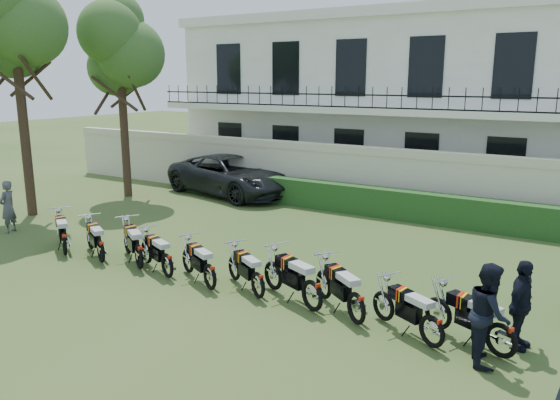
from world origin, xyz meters
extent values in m
plane|color=#355321|center=(0.00, 0.00, 0.00)|extent=(100.00, 100.00, 0.00)
cube|color=beige|center=(0.00, 8.00, 1.00)|extent=(30.00, 0.30, 2.00)
cube|color=beige|center=(0.00, 8.00, 2.15)|extent=(30.00, 0.35, 0.30)
cube|color=#174119|center=(1.00, 7.20, 0.50)|extent=(18.00, 0.60, 1.00)
cube|color=white|center=(0.00, 14.00, 3.50)|extent=(20.00, 8.00, 7.00)
cube|color=white|center=(0.00, 14.00, 7.20)|extent=(20.40, 8.40, 0.40)
cube|color=white|center=(0.00, 9.30, 3.50)|extent=(20.00, 1.40, 0.25)
cube|color=black|center=(0.00, 8.65, 4.10)|extent=(20.00, 0.05, 0.05)
cube|color=black|center=(0.00, 8.65, 3.65)|extent=(20.00, 0.05, 0.05)
cube|color=black|center=(-7.50, 10.02, 1.60)|extent=(1.30, 0.12, 2.20)
cube|color=black|center=(-7.50, 10.02, 5.10)|extent=(1.30, 0.12, 2.20)
cube|color=black|center=(-4.50, 10.02, 1.60)|extent=(1.30, 0.12, 2.20)
cube|color=black|center=(-4.50, 10.02, 5.10)|extent=(1.30, 0.12, 2.20)
cube|color=black|center=(-1.50, 10.02, 1.60)|extent=(1.30, 0.12, 2.20)
cube|color=black|center=(-1.50, 10.02, 5.10)|extent=(1.30, 0.12, 2.20)
cube|color=black|center=(1.50, 10.02, 1.60)|extent=(1.30, 0.12, 2.20)
cube|color=black|center=(1.50, 10.02, 5.10)|extent=(1.30, 0.12, 2.20)
cube|color=black|center=(4.50, 10.02, 1.60)|extent=(1.30, 0.12, 2.20)
cube|color=black|center=(4.50, 10.02, 5.10)|extent=(1.30, 0.12, 2.20)
cylinder|color=#473323|center=(-9.50, 1.00, 2.97)|extent=(0.32, 0.32, 5.95)
sphere|color=#365923|center=(-9.10, 1.20, 6.38)|extent=(2.60, 2.60, 2.60)
sphere|color=#365923|center=(-10.10, 1.30, 5.78)|extent=(2.20, 2.20, 2.20)
cylinder|color=#473323|center=(-9.00, 5.00, 2.62)|extent=(0.32, 0.32, 5.25)
sphere|color=#365923|center=(-8.60, 5.20, 5.62)|extent=(2.60, 2.60, 2.60)
sphere|color=#365923|center=(-9.60, 5.30, 5.10)|extent=(2.20, 2.20, 2.20)
sphere|color=#365923|center=(-8.90, 4.50, 6.38)|extent=(2.40, 2.40, 2.40)
sphere|color=#365923|center=(-9.00, 5.00, 6.90)|extent=(2.00, 2.00, 2.00)
torus|color=black|center=(-4.06, -1.74, 0.31)|extent=(0.58, 0.42, 0.63)
torus|color=black|center=(-5.19, -1.01, 0.31)|extent=(0.58, 0.42, 0.63)
cube|color=black|center=(-4.58, -1.40, 0.47)|extent=(0.58, 0.47, 0.31)
cube|color=black|center=(-4.78, -1.27, 0.75)|extent=(0.54, 0.48, 0.23)
cube|color=red|center=(-4.78, -1.27, 0.76)|extent=(0.14, 0.29, 0.24)
cube|color=yellow|center=(-4.73, -1.30, 0.76)|extent=(0.11, 0.28, 0.24)
cube|color=#BEBEBE|center=(-4.35, -1.55, 0.79)|extent=(0.61, 0.52, 0.12)
cylinder|color=silver|center=(-5.06, -1.09, 1.06)|extent=(0.36, 0.54, 0.03)
torus|color=black|center=(-2.74, -1.57, 0.30)|extent=(0.58, 0.37, 0.61)
torus|color=black|center=(-3.89, -0.95, 0.30)|extent=(0.58, 0.37, 0.61)
cube|color=black|center=(-3.27, -1.29, 0.45)|extent=(0.57, 0.42, 0.30)
cube|color=black|center=(-3.48, -1.18, 0.72)|extent=(0.52, 0.44, 0.22)
cube|color=red|center=(-3.48, -1.18, 0.73)|extent=(0.12, 0.28, 0.23)
cube|color=yellow|center=(-3.42, -1.20, 0.73)|extent=(0.09, 0.28, 0.23)
cube|color=#BEBEBE|center=(-3.03, -1.41, 0.76)|extent=(0.60, 0.47, 0.12)
cylinder|color=silver|center=(-3.76, -1.02, 1.02)|extent=(0.31, 0.54, 0.03)
torus|color=black|center=(-1.50, -1.48, 0.32)|extent=(0.60, 0.42, 0.65)
torus|color=black|center=(-2.68, -0.75, 0.32)|extent=(0.60, 0.42, 0.65)
cube|color=black|center=(-2.05, -1.14, 0.48)|extent=(0.60, 0.47, 0.32)
cube|color=black|center=(-2.26, -1.01, 0.77)|extent=(0.55, 0.49, 0.23)
cube|color=red|center=(-2.26, -1.01, 0.78)|extent=(0.14, 0.30, 0.24)
cube|color=yellow|center=(-2.20, -1.05, 0.78)|extent=(0.11, 0.29, 0.24)
cube|color=#BEBEBE|center=(-1.80, -1.29, 0.81)|extent=(0.63, 0.53, 0.13)
cylinder|color=silver|center=(-2.54, -0.83, 1.08)|extent=(0.36, 0.56, 0.03)
torus|color=black|center=(-0.49, -1.44, 0.30)|extent=(0.59, 0.32, 0.60)
torus|color=black|center=(-1.67, -0.94, 0.30)|extent=(0.59, 0.32, 0.60)
cube|color=black|center=(-1.04, -1.21, 0.44)|extent=(0.57, 0.38, 0.30)
cube|color=black|center=(-1.25, -1.12, 0.71)|extent=(0.51, 0.41, 0.22)
cube|color=red|center=(-1.25, -1.12, 0.72)|extent=(0.09, 0.27, 0.23)
cube|color=yellow|center=(-1.19, -1.14, 0.72)|extent=(0.06, 0.27, 0.23)
cube|color=#BEBEBE|center=(-0.79, -1.31, 0.75)|extent=(0.59, 0.43, 0.12)
cylinder|color=silver|center=(-1.54, -0.99, 1.01)|extent=(0.26, 0.56, 0.03)
torus|color=black|center=(0.84, -1.54, 0.30)|extent=(0.58, 0.35, 0.60)
torus|color=black|center=(-0.31, -0.96, 0.30)|extent=(0.58, 0.35, 0.60)
cube|color=black|center=(0.31, -1.27, 0.45)|extent=(0.57, 0.41, 0.30)
cube|color=black|center=(0.10, -1.17, 0.71)|extent=(0.51, 0.43, 0.22)
cube|color=red|center=(0.10, -1.17, 0.72)|extent=(0.11, 0.28, 0.23)
cube|color=yellow|center=(0.16, -1.20, 0.72)|extent=(0.08, 0.27, 0.23)
cube|color=#BEBEBE|center=(0.55, -1.40, 0.75)|extent=(0.59, 0.46, 0.12)
cylinder|color=silver|center=(-0.18, -1.03, 1.01)|extent=(0.30, 0.54, 0.03)
torus|color=black|center=(2.00, -1.40, 0.29)|extent=(0.55, 0.37, 0.59)
torus|color=black|center=(0.92, -0.78, 0.29)|extent=(0.55, 0.37, 0.59)
cube|color=black|center=(1.50, -1.11, 0.43)|extent=(0.55, 0.42, 0.29)
cube|color=black|center=(1.31, -1.00, 0.70)|extent=(0.50, 0.43, 0.21)
cube|color=red|center=(1.31, -1.00, 0.71)|extent=(0.12, 0.27, 0.22)
cube|color=yellow|center=(1.36, -1.03, 0.71)|extent=(0.09, 0.27, 0.22)
cube|color=#BEBEBE|center=(1.73, -1.24, 0.73)|extent=(0.58, 0.47, 0.12)
cylinder|color=silver|center=(1.04, -0.85, 0.99)|extent=(0.31, 0.52, 0.03)
torus|color=black|center=(3.43, -1.37, 0.33)|extent=(0.65, 0.36, 0.67)
torus|color=black|center=(2.13, -0.79, 0.33)|extent=(0.65, 0.36, 0.67)
cube|color=black|center=(2.83, -1.10, 0.49)|extent=(0.63, 0.42, 0.33)
cube|color=black|center=(2.60, -1.00, 0.79)|extent=(0.56, 0.46, 0.24)
cube|color=red|center=(2.60, -1.00, 0.80)|extent=(0.11, 0.30, 0.25)
cube|color=yellow|center=(2.66, -1.03, 0.80)|extent=(0.07, 0.30, 0.25)
cube|color=#BEBEBE|center=(3.10, -1.22, 0.83)|extent=(0.66, 0.48, 0.13)
cylinder|color=silver|center=(2.28, -0.86, 1.11)|extent=(0.29, 0.61, 0.03)
torus|color=black|center=(4.35, -1.56, 0.32)|extent=(0.58, 0.45, 0.64)
torus|color=black|center=(3.24, -0.76, 0.32)|extent=(0.58, 0.45, 0.64)
cube|color=black|center=(3.84, -1.19, 0.47)|extent=(0.58, 0.49, 0.32)
cube|color=black|center=(3.64, -1.05, 0.76)|extent=(0.54, 0.50, 0.23)
cube|color=red|center=(3.64, -1.05, 0.77)|extent=(0.16, 0.30, 0.24)
cube|color=yellow|center=(3.69, -1.08, 0.77)|extent=(0.13, 0.29, 0.24)
cube|color=#BEBEBE|center=(4.07, -1.35, 0.80)|extent=(0.62, 0.54, 0.13)
cylinder|color=silver|center=(3.37, -0.85, 1.07)|extent=(0.39, 0.53, 0.03)
torus|color=black|center=(5.88, -1.63, 0.30)|extent=(0.57, 0.36, 0.60)
torus|color=black|center=(4.75, -1.03, 0.30)|extent=(0.57, 0.36, 0.60)
cube|color=black|center=(5.36, -1.35, 0.44)|extent=(0.56, 0.41, 0.30)
cube|color=black|center=(5.16, -1.24, 0.71)|extent=(0.51, 0.43, 0.22)
cube|color=red|center=(5.16, -1.24, 0.72)|extent=(0.11, 0.27, 0.23)
cube|color=yellow|center=(5.21, -1.27, 0.72)|extent=(0.09, 0.27, 0.23)
cube|color=#BEBEBE|center=(5.60, -1.47, 0.75)|extent=(0.59, 0.46, 0.12)
cylinder|color=silver|center=(4.88, -1.09, 1.00)|extent=(0.30, 0.54, 0.03)
torus|color=black|center=(7.04, -1.35, 0.31)|extent=(0.61, 0.34, 0.63)
torus|color=black|center=(5.82, -0.81, 0.31)|extent=(0.61, 0.34, 0.63)
cube|color=black|center=(6.48, -1.10, 0.46)|extent=(0.59, 0.40, 0.31)
cube|color=black|center=(6.26, -1.00, 0.74)|extent=(0.53, 0.43, 0.23)
cube|color=red|center=(6.26, -1.00, 0.75)|extent=(0.10, 0.28, 0.24)
cube|color=yellow|center=(6.32, -1.03, 0.75)|extent=(0.07, 0.28, 0.24)
cube|color=#BEBEBE|center=(6.73, -1.21, 0.78)|extent=(0.62, 0.45, 0.12)
cylinder|color=silver|center=(5.96, -0.87, 1.05)|extent=(0.28, 0.58, 0.03)
imported|color=black|center=(-5.53, 7.44, 0.81)|extent=(6.30, 3.90, 1.63)
imported|color=#5C5C61|center=(-8.07, -0.75, 0.82)|extent=(0.56, 0.69, 1.63)
imported|color=black|center=(6.24, -1.31, 0.87)|extent=(0.89, 1.01, 1.75)
imported|color=black|center=(6.62, -0.50, 0.82)|extent=(0.56, 1.01, 1.63)
camera|label=1|loc=(7.69, -10.32, 4.70)|focal=35.00mm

